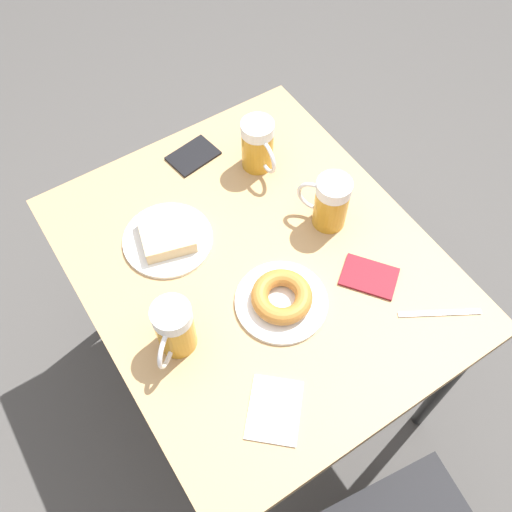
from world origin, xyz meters
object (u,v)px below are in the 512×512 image
(plate_with_cake, at_px, (167,237))
(beer_mug_center, at_px, (174,329))
(beer_mug_right, at_px, (258,145))
(napkin_folded, at_px, (274,410))
(plate_with_donut, at_px, (282,299))
(beer_mug_left, at_px, (331,203))
(passport_near_edge, at_px, (193,156))
(fork, at_px, (440,313))
(passport_far_edge, at_px, (369,277))

(plate_with_cake, relative_size, beer_mug_center, 1.50)
(beer_mug_right, xyz_separation_m, napkin_folded, (0.33, 0.57, -0.07))
(plate_with_cake, distance_m, beer_mug_right, 0.33)
(plate_with_cake, height_order, plate_with_donut, plate_with_donut)
(beer_mug_left, distance_m, passport_near_edge, 0.41)
(fork, height_order, passport_far_edge, passport_far_edge)
(napkin_folded, distance_m, passport_far_edge, 0.38)
(beer_mug_right, bearing_deg, fork, 99.67)
(napkin_folded, height_order, fork, same)
(beer_mug_center, height_order, beer_mug_right, same)
(beer_mug_left, bearing_deg, fork, 99.40)
(fork, bearing_deg, plate_with_cake, -50.48)
(napkin_folded, relative_size, passport_far_edge, 1.10)
(beer_mug_left, distance_m, passport_far_edge, 0.19)
(beer_mug_center, xyz_separation_m, napkin_folded, (-0.09, 0.24, -0.07))
(fork, bearing_deg, passport_near_edge, -71.95)
(passport_near_edge, xyz_separation_m, passport_far_edge, (-0.16, 0.55, 0.00))
(beer_mug_right, xyz_separation_m, passport_far_edge, (-0.03, 0.43, -0.07))
(fork, relative_size, passport_near_edge, 1.20)
(beer_mug_center, bearing_deg, fork, 153.94)
(plate_with_cake, height_order, beer_mug_center, beer_mug_center)
(beer_mug_left, distance_m, napkin_folded, 0.50)
(beer_mug_center, relative_size, passport_near_edge, 1.04)
(beer_mug_left, xyz_separation_m, napkin_folded, (0.37, 0.32, -0.07))
(fork, distance_m, passport_near_edge, 0.74)
(passport_far_edge, bearing_deg, napkin_folded, 21.14)
(beer_mug_left, xyz_separation_m, passport_far_edge, (0.02, 0.18, -0.07))
(beer_mug_left, relative_size, beer_mug_right, 1.00)
(plate_with_cake, height_order, beer_mug_left, beer_mug_left)
(beer_mug_right, relative_size, fork, 0.87)
(beer_mug_right, bearing_deg, plate_with_cake, 15.10)
(plate_with_donut, bearing_deg, passport_near_edge, -95.94)
(beer_mug_center, relative_size, beer_mug_right, 1.00)
(beer_mug_left, bearing_deg, napkin_folded, 40.48)
(beer_mug_right, distance_m, fork, 0.60)
(plate_with_cake, height_order, passport_far_edge, plate_with_cake)
(plate_with_cake, xyz_separation_m, fork, (-0.41, 0.50, -0.02))
(beer_mug_center, distance_m, passport_far_edge, 0.47)
(plate_with_donut, height_order, beer_mug_center, beer_mug_center)
(beer_mug_left, xyz_separation_m, beer_mug_right, (0.04, -0.25, 0.00))
(beer_mug_right, height_order, passport_far_edge, beer_mug_right)
(plate_with_donut, bearing_deg, beer_mug_left, -150.86)
(beer_mug_right, bearing_deg, napkin_folded, 59.76)
(passport_near_edge, bearing_deg, napkin_folded, 73.64)
(plate_with_cake, distance_m, beer_mug_center, 0.28)
(plate_with_donut, relative_size, beer_mug_right, 1.45)
(beer_mug_center, bearing_deg, plate_with_cake, -113.75)
(beer_mug_left, relative_size, napkin_folded, 0.85)
(plate_with_donut, bearing_deg, beer_mug_right, -115.87)
(plate_with_donut, xyz_separation_m, fork, (-0.28, 0.21, -0.02))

